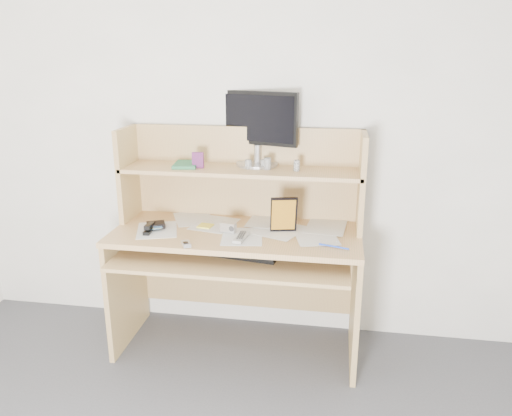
% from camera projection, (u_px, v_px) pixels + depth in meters
% --- Properties ---
extents(back_wall, '(3.60, 0.04, 2.50)m').
position_uv_depth(back_wall, '(246.00, 134.00, 2.97)').
color(back_wall, white).
rests_on(back_wall, floor).
extents(desk, '(1.40, 0.70, 1.30)m').
position_uv_depth(desk, '(239.00, 236.00, 2.91)').
color(desk, tan).
rests_on(desk, floor).
extents(paper_clutter, '(1.32, 0.54, 0.01)m').
position_uv_depth(paper_clutter, '(236.00, 231.00, 2.82)').
color(paper_clutter, silver).
rests_on(paper_clutter, desk).
extents(keyboard, '(0.43, 0.21, 0.03)m').
position_uv_depth(keyboard, '(242.00, 253.00, 2.74)').
color(keyboard, black).
rests_on(keyboard, desk).
extents(tv_remote, '(0.06, 0.17, 0.02)m').
position_uv_depth(tv_remote, '(241.00, 237.00, 2.69)').
color(tv_remote, '#A3A29E').
rests_on(tv_remote, paper_clutter).
extents(flip_phone, '(0.07, 0.09, 0.02)m').
position_uv_depth(flip_phone, '(186.00, 243.00, 2.60)').
color(flip_phone, silver).
rests_on(flip_phone, paper_clutter).
extents(stapler, '(0.05, 0.13, 0.04)m').
position_uv_depth(stapler, '(149.00, 228.00, 2.80)').
color(stapler, black).
rests_on(stapler, paper_clutter).
extents(wallet, '(0.13, 0.12, 0.03)m').
position_uv_depth(wallet, '(156.00, 225.00, 2.87)').
color(wallet, black).
rests_on(wallet, paper_clutter).
extents(sticky_note_pad, '(0.09, 0.09, 0.01)m').
position_uv_depth(sticky_note_pad, '(205.00, 226.00, 2.89)').
color(sticky_note_pad, yellow).
rests_on(sticky_note_pad, desk).
extents(digital_camera, '(0.09, 0.05, 0.05)m').
position_uv_depth(digital_camera, '(228.00, 227.00, 2.79)').
color(digital_camera, '#B5B4B7').
rests_on(digital_camera, paper_clutter).
extents(game_case, '(0.15, 0.05, 0.21)m').
position_uv_depth(game_case, '(284.00, 214.00, 2.76)').
color(game_case, black).
rests_on(game_case, paper_clutter).
extents(blue_pen, '(0.16, 0.06, 0.01)m').
position_uv_depth(blue_pen, '(334.00, 246.00, 2.57)').
color(blue_pen, blue).
rests_on(blue_pen, paper_clutter).
extents(card_box, '(0.07, 0.03, 0.09)m').
position_uv_depth(card_box, '(198.00, 160.00, 2.86)').
color(card_box, maroon).
rests_on(card_box, desk).
extents(shelf_book, '(0.15, 0.20, 0.02)m').
position_uv_depth(shelf_book, '(186.00, 165.00, 2.91)').
color(shelf_book, '#2E734E').
rests_on(shelf_book, desk).
extents(chip_stack_a, '(0.05, 0.05, 0.05)m').
position_uv_depth(chip_stack_a, '(248.00, 164.00, 2.84)').
color(chip_stack_a, black).
rests_on(chip_stack_a, desk).
extents(chip_stack_b, '(0.05, 0.05, 0.07)m').
position_uv_depth(chip_stack_b, '(268.00, 164.00, 2.82)').
color(chip_stack_b, silver).
rests_on(chip_stack_b, desk).
extents(chip_stack_c, '(0.05, 0.05, 0.05)m').
position_uv_depth(chip_stack_c, '(264.00, 164.00, 2.86)').
color(chip_stack_c, black).
rests_on(chip_stack_c, desk).
extents(chip_stack_d, '(0.04, 0.04, 0.06)m').
position_uv_depth(chip_stack_d, '(297.00, 166.00, 2.79)').
color(chip_stack_d, white).
rests_on(chip_stack_d, desk).
extents(monitor, '(0.48, 0.25, 0.43)m').
position_uv_depth(monitor, '(258.00, 126.00, 2.90)').
color(monitor, '#AEAEB3').
rests_on(monitor, desk).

